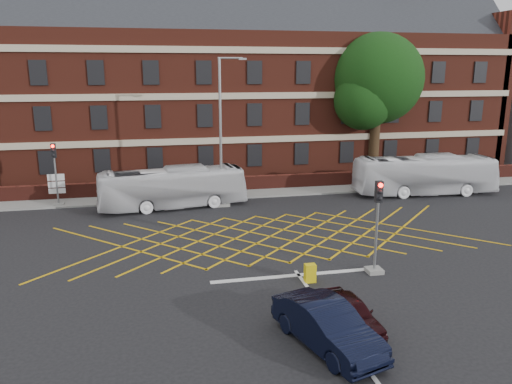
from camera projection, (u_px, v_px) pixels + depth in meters
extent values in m
plane|color=black|center=(279.00, 249.00, 25.77)|extent=(120.00, 120.00, 0.00)
cube|color=#5F2318|center=(220.00, 104.00, 45.25)|extent=(50.00, 12.00, 12.00)
cube|color=black|center=(218.00, 35.00, 43.83)|extent=(51.00, 10.61, 10.61)
cube|color=#B7A88C|center=(230.00, 96.00, 39.24)|extent=(50.00, 0.18, 0.50)
cube|color=black|center=(230.00, 115.00, 39.61)|extent=(1.20, 0.14, 1.80)
cylinder|color=#B7A88C|center=(408.00, 4.00, 46.70)|extent=(3.60, 3.60, 6.00)
cube|color=#521D15|center=(237.00, 184.00, 38.00)|extent=(56.00, 0.50, 1.10)
cube|color=slate|center=(239.00, 193.00, 37.16)|extent=(60.00, 3.00, 0.12)
cube|color=#CC990C|center=(270.00, 236.00, 27.67)|extent=(8.22, 8.22, 0.02)
cube|color=silver|center=(299.00, 275.00, 22.44)|extent=(8.00, 0.30, 0.02)
cube|color=silver|center=(356.00, 353.00, 16.26)|extent=(0.15, 14.00, 0.02)
imported|color=silver|center=(172.00, 188.00, 33.21)|extent=(10.00, 3.57, 2.72)
imported|color=white|center=(425.00, 175.00, 36.78)|extent=(10.65, 3.26, 2.92)
imported|color=black|center=(327.00, 326.00, 16.49)|extent=(2.91, 4.88, 1.52)
imported|color=black|center=(350.00, 313.00, 17.74)|extent=(1.72, 3.54, 1.16)
cylinder|color=black|center=(374.00, 137.00, 42.50)|extent=(0.90, 0.90, 6.80)
sphere|color=black|center=(378.00, 79.00, 41.33)|extent=(7.50, 7.50, 7.50)
sphere|color=black|center=(364.00, 100.00, 40.67)|extent=(4.87, 4.87, 4.87)
sphere|color=black|center=(389.00, 94.00, 42.70)|extent=(4.50, 4.50, 4.50)
cube|color=slate|center=(374.00, 270.00, 22.72)|extent=(0.70, 0.70, 0.20)
cylinder|color=gray|center=(376.00, 236.00, 22.32)|extent=(0.12, 0.12, 3.50)
cube|color=black|center=(379.00, 192.00, 21.84)|extent=(0.30, 0.25, 0.95)
sphere|color=#FF0C05|center=(381.00, 185.00, 21.63)|extent=(0.20, 0.20, 0.20)
cube|color=slate|center=(59.00, 205.00, 33.83)|extent=(0.70, 0.70, 0.20)
cylinder|color=gray|center=(56.00, 181.00, 33.43)|extent=(0.12, 0.12, 3.50)
cube|color=black|center=(53.00, 151.00, 32.95)|extent=(0.30, 0.25, 0.95)
sphere|color=#FF0C05|center=(53.00, 146.00, 32.74)|extent=(0.20, 0.20, 0.20)
cube|color=slate|center=(222.00, 204.00, 34.00)|extent=(1.00, 1.00, 0.20)
cylinder|color=gray|center=(221.00, 134.00, 32.86)|extent=(0.18, 0.18, 9.73)
cylinder|color=gray|center=(230.00, 58.00, 31.84)|extent=(1.60, 0.12, 0.12)
cube|color=gray|center=(242.00, 59.00, 32.02)|extent=(0.50, 0.20, 0.12)
cylinder|color=gray|center=(57.00, 189.00, 34.11)|extent=(0.10, 0.10, 2.20)
cube|color=silver|center=(56.00, 177.00, 33.84)|extent=(1.10, 0.06, 0.45)
cube|color=silver|center=(57.00, 185.00, 33.96)|extent=(1.10, 0.06, 0.40)
cube|color=silver|center=(57.00, 191.00, 34.07)|extent=(1.10, 0.06, 0.35)
cube|color=gold|center=(310.00, 273.00, 21.65)|extent=(0.48, 0.35, 0.81)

